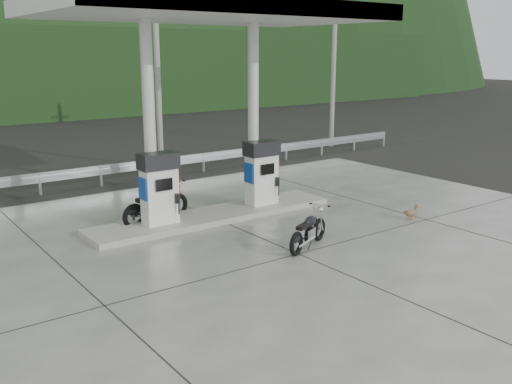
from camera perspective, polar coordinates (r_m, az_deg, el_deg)
ground at (r=13.52m, az=1.49°, el=-5.12°), size 160.00×160.00×0.00m
forecourt_apron at (r=13.51m, az=1.49°, el=-5.08°), size 18.00×14.00×0.02m
pump_island at (r=15.44m, az=-4.20°, el=-2.34°), size 7.00×1.40×0.15m
gas_pump_left at (r=14.44m, az=-9.64°, el=0.35°), size 0.95×0.55×1.80m
gas_pump_right at (r=16.09m, az=0.57°, el=1.93°), size 0.95×0.55×1.80m
canopy_column_left at (r=14.52m, az=-10.62°, el=6.80°), size 0.30×0.30×5.00m
canopy_column_right at (r=16.15m, az=-0.28°, el=7.73°), size 0.30×0.30×5.00m
canopy_roof at (r=14.87m, az=-4.57°, el=17.58°), size 8.50×5.00×0.40m
guardrail at (r=20.06m, az=-12.65°, el=2.93°), size 26.00×0.16×1.42m
road at (r=23.39m, az=-16.05°, el=2.49°), size 60.00×7.00×0.01m
utility_pole_b at (r=21.93m, az=-9.86°, el=12.63°), size 0.22×0.22×8.00m
utility_pole_c at (r=27.19m, az=7.78°, el=12.90°), size 0.22×0.22×8.00m
motorcycle_left at (r=13.09m, az=5.25°, el=-3.93°), size 1.71×1.12×0.78m
motorcycle_right at (r=15.15m, az=-9.94°, el=-1.30°), size 2.05×1.00×0.93m
duck at (r=15.82m, az=15.26°, el=-2.05°), size 0.49×0.19×0.34m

